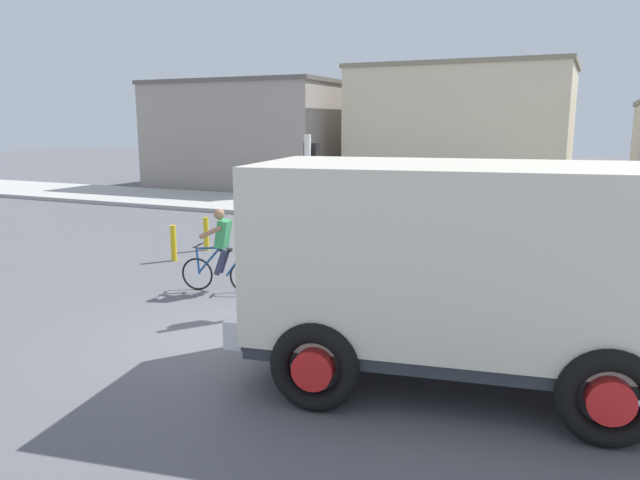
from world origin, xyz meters
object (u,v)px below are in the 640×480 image
pedestrian_near_kerb (401,210)px  car_white_mid (414,223)px  bollard_near (174,243)px  bollard_far (206,234)px  car_red_near (534,222)px  traffic_light_pole (310,198)px  cyclist (221,250)px  truck_foreground (459,260)px

pedestrian_near_kerb → car_white_mid: bearing=-64.2°
bollard_near → bollard_far: (0.00, 1.40, 0.00)m
pedestrian_near_kerb → bollard_near: bearing=-128.7°
car_red_near → car_white_mid: bearing=-154.1°
bollard_far → traffic_light_pole: bearing=-36.1°
pedestrian_near_kerb → bollard_far: (-4.27, -3.93, -0.40)m
cyclist → bollard_far: (-2.68, 3.28, -0.41)m
bollard_near → bollard_far: 1.40m
traffic_light_pole → pedestrian_near_kerb: bearing=93.9°
pedestrian_near_kerb → bollard_far: size_ratio=1.80×
car_red_near → pedestrian_near_kerb: pedestrian_near_kerb is taller
traffic_light_pole → car_red_near: traffic_light_pole is taller
traffic_light_pole → car_red_near: size_ratio=0.76×
cyclist → traffic_light_pole: traffic_light_pole is taller
truck_foreground → cyclist: bearing=155.5°
cyclist → truck_foreground: bearing=-24.5°
traffic_light_pole → car_white_mid: 5.64m
truck_foreground → bollard_near: (-7.95, 4.29, -1.22)m
truck_foreground → traffic_light_pole: (-3.18, 2.21, 0.40)m
car_red_near → bollard_near: car_red_near is taller
truck_foreground → bollard_far: bearing=144.4°
car_red_near → cyclist: bearing=-128.9°
bollard_near → pedestrian_near_kerb: bearing=51.3°
truck_foreground → bollard_near: size_ratio=6.39×
traffic_light_pole → car_white_mid: traffic_light_pole is taller
cyclist → bollard_near: 3.30m
truck_foreground → traffic_light_pole: 3.89m
cyclist → car_red_near: cyclist is taller
bollard_near → car_white_mid: bearing=33.2°
car_red_near → bollard_far: size_ratio=4.67×
car_red_near → pedestrian_near_kerb: 3.84m
traffic_light_pole → truck_foreground: bearing=-34.8°
truck_foreground → cyclist: truck_foreground is taller
car_red_near → bollard_far: car_red_near is taller
truck_foreground → car_red_near: truck_foreground is taller
truck_foreground → car_white_mid: size_ratio=1.38×
cyclist → pedestrian_near_kerb: 7.38m
traffic_light_pole → pedestrian_near_kerb: 7.52m
car_red_near → truck_foreground: bearing=-90.8°
bollard_near → bollard_far: size_ratio=1.00×
car_red_near → bollard_near: size_ratio=4.67×
traffic_light_pole → car_white_mid: size_ratio=0.77×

